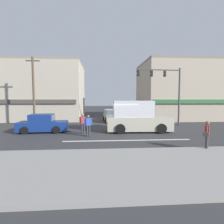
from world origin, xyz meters
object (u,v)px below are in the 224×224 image
at_px(utility_pole_near_left, 34,91).
at_px(utility_pole_far_right, 181,88).
at_px(sedan_crossing_rightbound, 111,116).
at_px(traffic_light_mast, 168,86).
at_px(sedan_crossing_leftbound, 43,124).
at_px(box_truck_approaching_near, 137,118).
at_px(pedestrian_far_side, 88,124).
at_px(pedestrian_foreground_with_bag, 207,134).
at_px(pedestrian_mid_crossing, 83,123).
at_px(street_tree, 167,90).

distance_m(utility_pole_near_left, utility_pole_far_right, 17.90).
relative_size(utility_pole_far_right, sedan_crossing_rightbound, 2.02).
distance_m(utility_pole_far_right, traffic_light_mast, 5.46).
bearing_deg(sedan_crossing_leftbound, utility_pole_near_left, 120.16).
bearing_deg(box_truck_approaching_near, pedestrian_far_side, -156.82).
height_order(traffic_light_mast, pedestrian_far_side, traffic_light_mast).
bearing_deg(utility_pole_far_right, pedestrian_far_side, -141.98).
bearing_deg(pedestrian_far_side, sedan_crossing_leftbound, 152.65).
distance_m(box_truck_approaching_near, pedestrian_foreground_with_bag, 6.60).
relative_size(sedan_crossing_leftbound, pedestrian_mid_crossing, 2.50).
bearing_deg(utility_pole_near_left, pedestrian_mid_crossing, -38.11).
height_order(utility_pole_near_left, pedestrian_far_side, utility_pole_near_left).
bearing_deg(pedestrian_far_side, street_tree, 44.84).
relative_size(utility_pole_near_left, sedan_crossing_leftbound, 1.73).
relative_size(street_tree, pedestrian_far_side, 3.54).
bearing_deg(utility_pole_near_left, utility_pole_far_right, 11.75).
bearing_deg(sedan_crossing_rightbound, utility_pole_near_left, -156.42).
height_order(utility_pole_far_right, pedestrian_mid_crossing, utility_pole_far_right).
bearing_deg(sedan_crossing_rightbound, street_tree, 7.24).
height_order(street_tree, sedan_crossing_rightbound, street_tree).
bearing_deg(utility_pole_near_left, traffic_light_mast, -2.51).
relative_size(sedan_crossing_leftbound, pedestrian_foreground_with_bag, 2.50).
relative_size(sedan_crossing_rightbound, pedestrian_mid_crossing, 2.52).
relative_size(pedestrian_foreground_with_bag, pedestrian_mid_crossing, 1.00).
xyz_separation_m(sedan_crossing_rightbound, pedestrian_foreground_with_bag, (4.45, -13.27, 0.24)).
relative_size(traffic_light_mast, pedestrian_foreground_with_bag, 3.71).
bearing_deg(pedestrian_foreground_with_bag, street_tree, 77.26).
xyz_separation_m(utility_pole_near_left, sedan_crossing_leftbound, (1.90, -3.27, -3.05)).
height_order(sedan_crossing_leftbound, pedestrian_far_side, pedestrian_far_side).
bearing_deg(box_truck_approaching_near, utility_pole_far_right, 44.44).
height_order(utility_pole_far_right, pedestrian_foreground_with_bag, utility_pole_far_right).
distance_m(utility_pole_far_right, sedan_crossing_leftbound, 17.47).
bearing_deg(pedestrian_mid_crossing, pedestrian_far_side, -65.26).
distance_m(traffic_light_mast, pedestrian_mid_crossing, 9.95).
bearing_deg(pedestrian_mid_crossing, pedestrian_foreground_with_bag, -35.99).
bearing_deg(sedan_crossing_leftbound, pedestrian_far_side, -27.35).
relative_size(street_tree, pedestrian_foreground_with_bag, 3.54).
xyz_separation_m(box_truck_approaching_near, pedestrian_mid_crossing, (-4.65, -0.70, -0.30)).
distance_m(utility_pole_far_right, pedestrian_far_side, 15.04).
bearing_deg(utility_pole_near_left, sedan_crossing_rightbound, 23.58).
bearing_deg(utility_pole_near_left, pedestrian_far_side, -41.97).
height_order(street_tree, traffic_light_mast, traffic_light_mast).
distance_m(street_tree, pedestrian_far_side, 14.54).
distance_m(sedan_crossing_leftbound, pedestrian_far_side, 4.60).
distance_m(street_tree, pedestrian_foreground_with_bag, 14.95).
bearing_deg(sedan_crossing_rightbound, sedan_crossing_leftbound, -133.06).
bearing_deg(pedestrian_foreground_with_bag, sedan_crossing_rightbound, 108.55).
bearing_deg(pedestrian_mid_crossing, utility_pole_near_left, 141.89).
height_order(utility_pole_far_right, pedestrian_far_side, utility_pole_far_right).
xyz_separation_m(street_tree, pedestrian_foreground_with_bag, (-3.22, -14.25, -3.21)).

